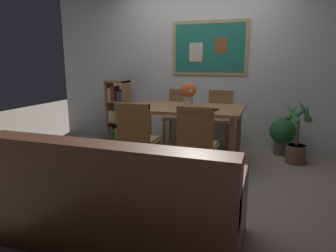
{
  "coord_description": "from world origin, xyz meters",
  "views": [
    {
      "loc": [
        1.08,
        -3.36,
        1.34
      ],
      "look_at": [
        0.04,
        -0.3,
        0.65
      ],
      "focal_mm": 31.79,
      "sensor_mm": 36.0,
      "label": 1
    }
  ],
  "objects_px": {
    "dining_chair_far_left": "(178,112)",
    "tv_remote": "(214,110)",
    "bookshelf": "(118,113)",
    "dining_chair_near_left": "(138,135)",
    "leather_couch": "(119,203)",
    "flower_vase": "(188,92)",
    "potted_ivy": "(283,134)",
    "dining_chair_near_right": "(197,140)",
    "dining_table": "(185,114)",
    "dining_chair_far_right": "(219,114)",
    "potted_palm": "(297,140)"
  },
  "relations": [
    {
      "from": "dining_chair_far_left",
      "to": "tv_remote",
      "type": "relative_size",
      "value": 5.73
    },
    {
      "from": "bookshelf",
      "to": "dining_chair_near_left",
      "type": "bearing_deg",
      "value": -55.04
    },
    {
      "from": "leather_couch",
      "to": "flower_vase",
      "type": "bearing_deg",
      "value": 90.01
    },
    {
      "from": "bookshelf",
      "to": "potted_ivy",
      "type": "distance_m",
      "value": 2.66
    },
    {
      "from": "dining_chair_near_right",
      "to": "dining_chair_near_left",
      "type": "distance_m",
      "value": 0.69
    },
    {
      "from": "dining_chair_far_left",
      "to": "dining_table",
      "type": "bearing_deg",
      "value": -68.07
    },
    {
      "from": "tv_remote",
      "to": "dining_chair_far_right",
      "type": "bearing_deg",
      "value": 95.34
    },
    {
      "from": "dining_chair_near_right",
      "to": "flower_vase",
      "type": "xyz_separation_m",
      "value": [
        -0.32,
        0.84,
        0.42
      ]
    },
    {
      "from": "dining_chair_far_right",
      "to": "leather_couch",
      "type": "xyz_separation_m",
      "value": [
        -0.28,
        -2.84,
        -0.23
      ]
    },
    {
      "from": "dining_chair_far_left",
      "to": "potted_ivy",
      "type": "xyz_separation_m",
      "value": [
        1.64,
        -0.12,
        -0.22
      ]
    },
    {
      "from": "dining_chair_far_right",
      "to": "tv_remote",
      "type": "relative_size",
      "value": 5.73
    },
    {
      "from": "bookshelf",
      "to": "potted_palm",
      "type": "xyz_separation_m",
      "value": [
        2.82,
        -0.27,
        -0.17
      ]
    },
    {
      "from": "dining_chair_near_right",
      "to": "dining_chair_far_left",
      "type": "height_order",
      "value": "same"
    },
    {
      "from": "bookshelf",
      "to": "potted_ivy",
      "type": "height_order",
      "value": "bookshelf"
    },
    {
      "from": "bookshelf",
      "to": "dining_chair_near_right",
      "type": "bearing_deg",
      "value": -40.95
    },
    {
      "from": "dining_chair_near_left",
      "to": "bookshelf",
      "type": "distance_m",
      "value": 1.82
    },
    {
      "from": "flower_vase",
      "to": "tv_remote",
      "type": "xyz_separation_m",
      "value": [
        0.38,
        -0.19,
        -0.19
      ]
    },
    {
      "from": "leather_couch",
      "to": "potted_palm",
      "type": "bearing_deg",
      "value": 59.33
    },
    {
      "from": "dining_chair_near_right",
      "to": "potted_ivy",
      "type": "relative_size",
      "value": 1.48
    },
    {
      "from": "dining_chair_near_right",
      "to": "dining_chair_far_right",
      "type": "height_order",
      "value": "same"
    },
    {
      "from": "bookshelf",
      "to": "potted_palm",
      "type": "relative_size",
      "value": 1.16
    },
    {
      "from": "flower_vase",
      "to": "dining_chair_far_left",
      "type": "bearing_deg",
      "value": 114.59
    },
    {
      "from": "bookshelf",
      "to": "potted_ivy",
      "type": "xyz_separation_m",
      "value": [
        2.66,
        0.09,
        -0.18
      ]
    },
    {
      "from": "dining_chair_far_right",
      "to": "bookshelf",
      "type": "xyz_separation_m",
      "value": [
        -1.69,
        -0.19,
        -0.05
      ]
    },
    {
      "from": "leather_couch",
      "to": "bookshelf",
      "type": "xyz_separation_m",
      "value": [
        -1.41,
        2.65,
        0.18
      ]
    },
    {
      "from": "dining_chair_near_right",
      "to": "flower_vase",
      "type": "relative_size",
      "value": 2.73
    },
    {
      "from": "dining_table",
      "to": "potted_ivy",
      "type": "bearing_deg",
      "value": 29.96
    },
    {
      "from": "potted_palm",
      "to": "dining_table",
      "type": "bearing_deg",
      "value": -165.17
    },
    {
      "from": "dining_chair_near_right",
      "to": "bookshelf",
      "type": "height_order",
      "value": "bookshelf"
    },
    {
      "from": "dining_table",
      "to": "dining_chair_far_right",
      "type": "distance_m",
      "value": 0.92
    },
    {
      "from": "dining_chair_far_left",
      "to": "potted_ivy",
      "type": "distance_m",
      "value": 1.66
    },
    {
      "from": "dining_chair_far_left",
      "to": "flower_vase",
      "type": "bearing_deg",
      "value": -65.41
    },
    {
      "from": "flower_vase",
      "to": "tv_remote",
      "type": "bearing_deg",
      "value": -27.11
    },
    {
      "from": "dining_chair_near_left",
      "to": "leather_couch",
      "type": "distance_m",
      "value": 1.23
    },
    {
      "from": "dining_chair_far_right",
      "to": "flower_vase",
      "type": "relative_size",
      "value": 2.73
    },
    {
      "from": "flower_vase",
      "to": "tv_remote",
      "type": "height_order",
      "value": "flower_vase"
    },
    {
      "from": "dining_table",
      "to": "dining_chair_far_right",
      "type": "height_order",
      "value": "dining_chair_far_right"
    },
    {
      "from": "dining_chair_far_right",
      "to": "dining_chair_far_left",
      "type": "xyz_separation_m",
      "value": [
        -0.68,
        0.01,
        0.0
      ]
    },
    {
      "from": "potted_ivy",
      "to": "potted_palm",
      "type": "bearing_deg",
      "value": -64.95
    },
    {
      "from": "potted_palm",
      "to": "dining_chair_far_left",
      "type": "bearing_deg",
      "value": 165.2
    },
    {
      "from": "flower_vase",
      "to": "leather_couch",
      "type": "bearing_deg",
      "value": -89.99
    },
    {
      "from": "bookshelf",
      "to": "tv_remote",
      "type": "bearing_deg",
      "value": -25.65
    },
    {
      "from": "potted_ivy",
      "to": "dining_chair_near_left",
      "type": "bearing_deg",
      "value": -135.59
    },
    {
      "from": "dining_table",
      "to": "dining_chair_far_right",
      "type": "bearing_deg",
      "value": 68.76
    },
    {
      "from": "potted_palm",
      "to": "tv_remote",
      "type": "height_order",
      "value": "potted_palm"
    },
    {
      "from": "potted_palm",
      "to": "leather_couch",
      "type": "bearing_deg",
      "value": -120.67
    },
    {
      "from": "leather_couch",
      "to": "potted_palm",
      "type": "xyz_separation_m",
      "value": [
        1.41,
        2.38,
        0.02
      ]
    },
    {
      "from": "potted_ivy",
      "to": "tv_remote",
      "type": "relative_size",
      "value": 3.87
    },
    {
      "from": "dining_chair_far_right",
      "to": "potted_ivy",
      "type": "height_order",
      "value": "dining_chair_far_right"
    },
    {
      "from": "dining_chair_far_right",
      "to": "dining_chair_far_left",
      "type": "relative_size",
      "value": 1.0
    }
  ]
}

